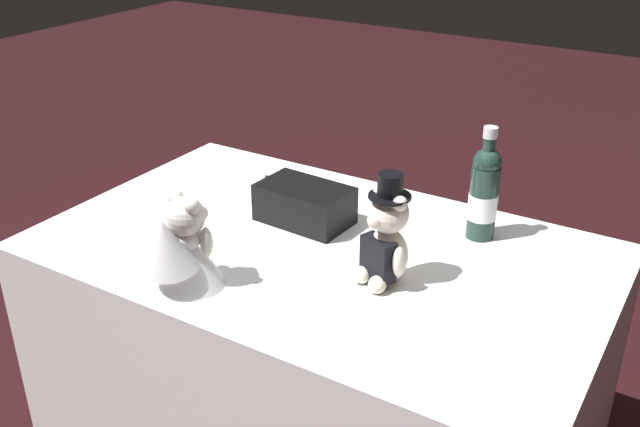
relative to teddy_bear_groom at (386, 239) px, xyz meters
name	(u,v)px	position (x,y,z in m)	size (l,w,h in m)	color
reception_table	(320,359)	(0.23, -0.07, -0.51)	(1.54, 0.94, 0.77)	white
teddy_bear_groom	(386,239)	(0.00, 0.00, 0.00)	(0.14, 0.14, 0.29)	#EEDFC8
teddy_bear_bride	(183,248)	(0.41, 0.28, -0.01)	(0.19, 0.23, 0.25)	white
champagne_bottle	(484,192)	(-0.12, -0.36, 0.02)	(0.08, 0.08, 0.32)	#1C332B
signing_pen	(284,181)	(0.56, -0.38, -0.12)	(0.15, 0.01, 0.01)	black
gift_case_black	(305,204)	(0.35, -0.18, -0.07)	(0.27, 0.18, 0.11)	black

